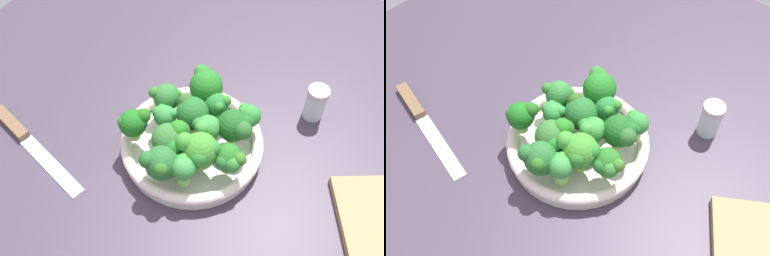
% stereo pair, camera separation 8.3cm
% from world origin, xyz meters
% --- Properties ---
extents(ground_plane, '(1.30, 1.30, 0.03)m').
position_xyz_m(ground_plane, '(0.00, 0.00, -0.01)').
color(ground_plane, '#3E3444').
extents(bowl, '(0.26, 0.26, 0.04)m').
position_xyz_m(bowl, '(-0.04, 0.02, 0.02)').
color(bowl, silver).
rests_on(bowl, ground_plane).
extents(broccoli_floret_0, '(0.06, 0.07, 0.07)m').
position_xyz_m(broccoli_floret_0, '(-0.05, -0.02, 0.08)').
color(broccoli_floret_0, '#77BB5E').
rests_on(broccoli_floret_0, bowl).
extents(broccoli_floret_1, '(0.05, 0.04, 0.05)m').
position_xyz_m(broccoli_floret_1, '(-0.09, 0.02, 0.07)').
color(broccoli_floret_1, '#93BD57').
rests_on(broccoli_floret_1, bowl).
extents(broccoli_floret_2, '(0.06, 0.06, 0.06)m').
position_xyz_m(broccoli_floret_2, '(0.05, -0.00, 0.07)').
color(broccoli_floret_2, '#76BB60').
rests_on(broccoli_floret_2, bowl).
extents(broccoli_floret_3, '(0.04, 0.04, 0.06)m').
position_xyz_m(broccoli_floret_3, '(0.04, 0.09, 0.08)').
color(broccoli_floret_3, '#95D669').
rests_on(broccoli_floret_3, bowl).
extents(broccoli_floret_4, '(0.06, 0.05, 0.06)m').
position_xyz_m(broccoli_floret_4, '(-0.11, 0.06, 0.07)').
color(broccoli_floret_4, '#7BC056').
rests_on(broccoli_floret_4, bowl).
extents(broccoli_floret_5, '(0.04, 0.04, 0.06)m').
position_xyz_m(broccoli_floret_5, '(-0.00, -0.06, 0.07)').
color(broccoli_floret_5, '#83C85A').
rests_on(broccoli_floret_5, bowl).
extents(broccoli_floret_6, '(0.05, 0.05, 0.07)m').
position_xyz_m(broccoli_floret_6, '(-0.12, -0.03, 0.08)').
color(broccoli_floret_6, '#80B653').
rests_on(broccoli_floret_6, bowl).
extents(broccoli_floret_7, '(0.07, 0.06, 0.08)m').
position_xyz_m(broccoli_floret_7, '(-0.06, 0.11, 0.08)').
color(broccoli_floret_7, '#7EB65A').
rests_on(broccoli_floret_7, bowl).
extents(broccoli_floret_8, '(0.05, 0.05, 0.06)m').
position_xyz_m(broccoli_floret_8, '(-0.01, 0.03, 0.07)').
color(broccoli_floret_8, '#88BC50').
rests_on(broccoli_floret_8, bowl).
extents(broccoli_floret_9, '(0.07, 0.06, 0.08)m').
position_xyz_m(broccoli_floret_9, '(0.01, -0.02, 0.08)').
color(broccoli_floret_9, '#80BA4E').
rests_on(broccoli_floret_9, bowl).
extents(broccoli_floret_10, '(0.05, 0.05, 0.06)m').
position_xyz_m(broccoli_floret_10, '(-0.03, 0.09, 0.07)').
color(broccoli_floret_10, '#9CCF6B').
rests_on(broccoli_floret_10, bowl).
extents(broccoli_floret_11, '(0.07, 0.06, 0.07)m').
position_xyz_m(broccoli_floret_11, '(0.03, 0.06, 0.08)').
color(broccoli_floret_11, '#99D069').
rests_on(broccoli_floret_11, bowl).
extents(broccoli_floret_12, '(0.06, 0.06, 0.07)m').
position_xyz_m(broccoli_floret_12, '(-0.05, 0.05, 0.08)').
color(broccoli_floret_12, '#82B560').
rests_on(broccoli_floret_12, bowl).
extents(broccoli_floret_13, '(0.06, 0.06, 0.07)m').
position_xyz_m(broccoli_floret_13, '(-0.04, -0.07, 0.08)').
color(broccoli_floret_13, '#75B353').
rests_on(broccoli_floret_13, bowl).
extents(knife, '(0.26, 0.08, 0.01)m').
position_xyz_m(knife, '(-0.32, -0.12, 0.01)').
color(knife, silver).
rests_on(knife, ground_plane).
extents(pepper_shaker, '(0.04, 0.04, 0.07)m').
position_xyz_m(pepper_shaker, '(0.12, 0.22, 0.04)').
color(pepper_shaker, silver).
rests_on(pepper_shaker, ground_plane).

